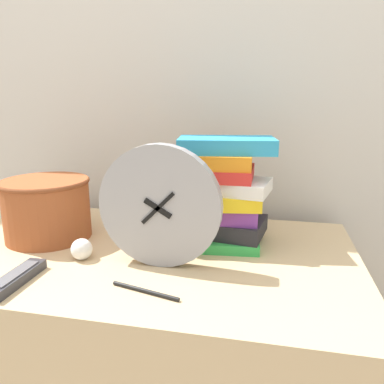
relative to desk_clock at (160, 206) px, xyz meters
The scene contains 8 objects.
wall_back 0.57m from the desk_clock, 98.59° to the left, with size 6.00×0.04×2.40m.
desk 0.51m from the desk_clock, 133.58° to the left, with size 1.03×0.61×0.72m.
desk_clock is the anchor object (origin of this frame).
book_stack 0.20m from the desk_clock, 58.41° to the left, with size 0.28×0.21×0.27m.
basket 0.36m from the desk_clock, 163.32° to the left, with size 0.23×0.23×0.16m.
tv_remote 0.32m from the desk_clock, 150.92° to the right, with size 0.04×0.16×0.02m.
crumpled_paper_ball 0.22m from the desk_clock, behind, with size 0.05×0.05×0.05m.
pen 0.18m from the desk_clock, 87.21° to the right, with size 0.14×0.04×0.01m.
Camera 1 is at (0.30, -0.51, 1.09)m, focal length 35.00 mm.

